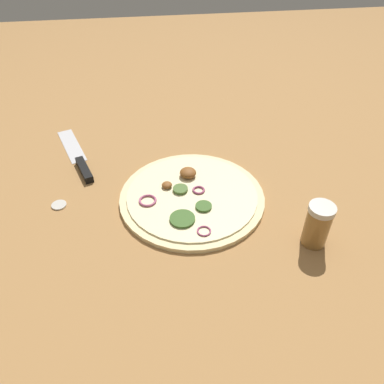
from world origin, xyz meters
The scene contains 5 objects.
ground_plane centered at (0.00, 0.00, 0.00)m, with size 3.00×3.00×0.00m, color #9E703F.
pizza centered at (0.00, 0.00, 0.01)m, with size 0.33×0.33×0.03m.
knife centered at (-0.18, -0.27, 0.01)m, with size 0.27×0.12×0.02m.
spice_jar centered at (0.17, 0.23, 0.05)m, with size 0.05×0.05×0.10m.
loose_cap centered at (-0.02, -0.30, 0.00)m, with size 0.03×0.03×0.01m.
Camera 1 is at (0.65, -0.09, 0.57)m, focal length 35.00 mm.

